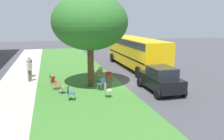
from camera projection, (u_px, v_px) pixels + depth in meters
name	position (u px, v px, depth m)	size (l,w,h in m)	color
ground	(125.00, 84.00, 17.22)	(80.00, 80.00, 0.00)	#424247
grass_verge	(81.00, 87.00, 16.40)	(48.00, 6.00, 0.01)	#3D752D
sidewalk_strip	(14.00, 91.00, 15.26)	(48.00, 2.80, 0.01)	#ADA89E
street_tree	(90.00, 22.00, 15.63)	(5.11, 5.11, 6.33)	brown
chair_0	(61.00, 86.00, 14.68)	(0.56, 0.57, 0.88)	olive
chair_1	(107.00, 89.00, 13.98)	(0.44, 0.44, 0.88)	#ADA393
chair_2	(100.00, 75.00, 17.79)	(0.46, 0.46, 0.88)	olive
chair_3	(51.00, 76.00, 17.36)	(0.44, 0.44, 0.88)	brown
chair_4	(70.00, 92.00, 13.48)	(0.51, 0.52, 0.88)	#335184
chair_5	(109.00, 77.00, 17.14)	(0.49, 0.49, 0.88)	#B7332D
chair_6	(54.00, 82.00, 15.59)	(0.58, 0.58, 0.88)	#B7332D
chair_7	(102.00, 83.00, 15.38)	(0.58, 0.58, 0.88)	#335184
chair_8	(91.00, 70.00, 19.39)	(0.58, 0.59, 0.88)	#C64C1E
chair_9	(100.00, 71.00, 19.01)	(0.53, 0.53, 0.88)	beige
chair_10	(110.00, 80.00, 16.03)	(0.49, 0.49, 0.88)	brown
parked_car	(161.00, 79.00, 15.11)	(3.70, 1.92, 1.65)	black
school_bus	(136.00, 50.00, 22.61)	(10.40, 2.80, 2.88)	yellow
pedestrian_0	(29.00, 69.00, 17.65)	(0.39, 0.40, 1.69)	#726659
pedestrian_1	(30.00, 66.00, 19.00)	(0.37, 0.41, 1.69)	#726659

